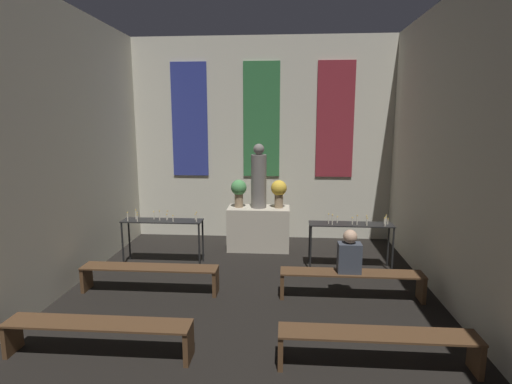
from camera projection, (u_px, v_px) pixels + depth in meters
wall_back at (262, 139)px, 9.41m from camera, size 6.29×0.16×4.70m
altar at (259, 228)px, 8.77m from camera, size 1.34×0.67×0.94m
statue at (259, 178)px, 8.57m from camera, size 0.33×0.33×1.38m
flower_vase_left at (239, 190)px, 8.65m from camera, size 0.34×0.34×0.60m
flower_vase_right at (279, 191)px, 8.59m from camera, size 0.34×0.34×0.60m
candle_rack_left at (162, 226)px, 7.81m from camera, size 1.57×0.40×1.08m
candle_rack_right at (351, 230)px, 7.54m from camera, size 1.57×0.40×1.08m
pew_third_left at (98, 331)px, 4.76m from camera, size 2.25×0.36×0.44m
pew_third_right at (377, 342)px, 4.52m from camera, size 2.25×0.36×0.44m
pew_back_left at (150, 273)px, 6.56m from camera, size 2.25×0.36×0.44m
pew_back_right at (351, 279)px, 6.33m from camera, size 2.25×0.36×0.44m
person_seated at (349, 254)px, 6.26m from camera, size 0.36×0.24×0.69m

